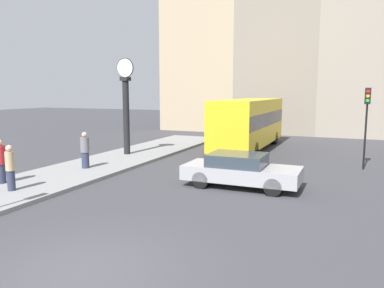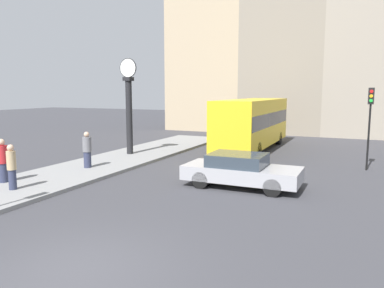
{
  "view_description": "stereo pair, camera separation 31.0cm",
  "coord_description": "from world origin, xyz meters",
  "px_view_note": "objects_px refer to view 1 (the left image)",
  "views": [
    {
      "loc": [
        4.98,
        -5.82,
        3.71
      ],
      "look_at": [
        -0.6,
        7.2,
        1.7
      ],
      "focal_mm": 35.0,
      "sensor_mm": 36.0,
      "label": 1
    },
    {
      "loc": [
        5.27,
        -5.69,
        3.71
      ],
      "look_at": [
        -0.6,
        7.2,
        1.7
      ],
      "focal_mm": 35.0,
      "sensor_mm": 36.0,
      "label": 2
    }
  ],
  "objects_px": {
    "sedan_car": "(240,170)",
    "street_clock": "(126,108)",
    "bus_distant": "(249,121)",
    "pedestrian_red_top": "(0,162)",
    "pedestrian_grey_jacket": "(85,150)",
    "traffic_light_far": "(367,111)",
    "pedestrian_tan_coat": "(10,168)"
  },
  "relations": [
    {
      "from": "sedan_car",
      "to": "street_clock",
      "type": "xyz_separation_m",
      "value": [
        -7.86,
        4.09,
        2.11
      ]
    },
    {
      "from": "bus_distant",
      "to": "pedestrian_red_top",
      "type": "bearing_deg",
      "value": -115.93
    },
    {
      "from": "street_clock",
      "to": "pedestrian_grey_jacket",
      "type": "relative_size",
      "value": 3.18
    },
    {
      "from": "traffic_light_far",
      "to": "pedestrian_tan_coat",
      "type": "bearing_deg",
      "value": -140.18
    },
    {
      "from": "pedestrian_red_top",
      "to": "street_clock",
      "type": "bearing_deg",
      "value": 84.79
    },
    {
      "from": "sedan_car",
      "to": "pedestrian_tan_coat",
      "type": "height_order",
      "value": "pedestrian_tan_coat"
    },
    {
      "from": "pedestrian_red_top",
      "to": "pedestrian_grey_jacket",
      "type": "distance_m",
      "value": 3.81
    },
    {
      "from": "sedan_car",
      "to": "pedestrian_grey_jacket",
      "type": "relative_size",
      "value": 2.64
    },
    {
      "from": "street_clock",
      "to": "pedestrian_red_top",
      "type": "xyz_separation_m",
      "value": [
        -0.71,
        -7.78,
        -1.78
      ]
    },
    {
      "from": "pedestrian_red_top",
      "to": "sedan_car",
      "type": "bearing_deg",
      "value": 23.31
    },
    {
      "from": "street_clock",
      "to": "pedestrian_red_top",
      "type": "bearing_deg",
      "value": -95.21
    },
    {
      "from": "pedestrian_tan_coat",
      "to": "street_clock",
      "type": "bearing_deg",
      "value": 93.84
    },
    {
      "from": "traffic_light_far",
      "to": "pedestrian_red_top",
      "type": "xyz_separation_m",
      "value": [
        -13.07,
        -9.18,
        -1.76
      ]
    },
    {
      "from": "bus_distant",
      "to": "pedestrian_tan_coat",
      "type": "relative_size",
      "value": 5.73
    },
    {
      "from": "traffic_light_far",
      "to": "pedestrian_red_top",
      "type": "distance_m",
      "value": 16.07
    },
    {
      "from": "sedan_car",
      "to": "pedestrian_tan_coat",
      "type": "distance_m",
      "value": 8.49
    },
    {
      "from": "sedan_car",
      "to": "pedestrian_grey_jacket",
      "type": "height_order",
      "value": "pedestrian_grey_jacket"
    },
    {
      "from": "traffic_light_far",
      "to": "pedestrian_tan_coat",
      "type": "relative_size",
      "value": 2.33
    },
    {
      "from": "bus_distant",
      "to": "pedestrian_red_top",
      "type": "relative_size",
      "value": 5.53
    },
    {
      "from": "pedestrian_red_top",
      "to": "traffic_light_far",
      "type": "bearing_deg",
      "value": 35.1
    },
    {
      "from": "bus_distant",
      "to": "pedestrian_tan_coat",
      "type": "xyz_separation_m",
      "value": [
        -5.14,
        -13.85,
        -0.81
      ]
    },
    {
      "from": "bus_distant",
      "to": "pedestrian_red_top",
      "type": "distance_m",
      "value": 14.7
    },
    {
      "from": "street_clock",
      "to": "pedestrian_tan_coat",
      "type": "relative_size",
      "value": 3.24
    },
    {
      "from": "pedestrian_grey_jacket",
      "to": "pedestrian_red_top",
      "type": "bearing_deg",
      "value": -107.01
    },
    {
      "from": "pedestrian_tan_coat",
      "to": "pedestrian_red_top",
      "type": "height_order",
      "value": "pedestrian_red_top"
    },
    {
      "from": "street_clock",
      "to": "pedestrian_tan_coat",
      "type": "height_order",
      "value": "street_clock"
    },
    {
      "from": "bus_distant",
      "to": "pedestrian_grey_jacket",
      "type": "xyz_separation_m",
      "value": [
        -5.3,
        -9.56,
        -0.82
      ]
    },
    {
      "from": "sedan_car",
      "to": "street_clock",
      "type": "distance_m",
      "value": 9.11
    },
    {
      "from": "bus_distant",
      "to": "street_clock",
      "type": "relative_size",
      "value": 1.77
    },
    {
      "from": "sedan_car",
      "to": "pedestrian_red_top",
      "type": "xyz_separation_m",
      "value": [
        -8.57,
        -3.69,
        0.33
      ]
    },
    {
      "from": "street_clock",
      "to": "pedestrian_red_top",
      "type": "height_order",
      "value": "street_clock"
    },
    {
      "from": "pedestrian_tan_coat",
      "to": "pedestrian_grey_jacket",
      "type": "relative_size",
      "value": 0.98
    }
  ]
}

